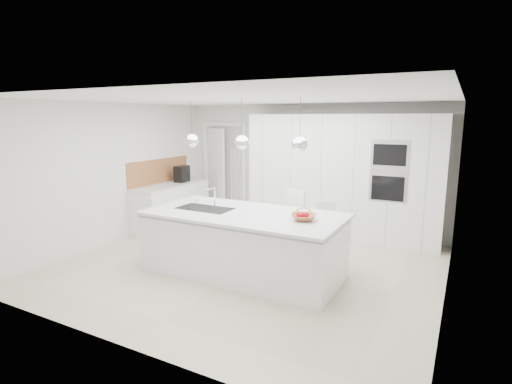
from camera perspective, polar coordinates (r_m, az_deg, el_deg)
The scene contains 28 objects.
floor at distance 6.24m, azimuth -1.31°, elevation -10.44°, with size 5.50×5.50×0.00m, color beige.
wall_back at distance 8.16m, azimuth 7.29°, elevation 3.55°, with size 5.50×5.50×0.00m, color silver.
wall_left at distance 7.63m, azimuth -19.71°, elevation 2.53°, with size 5.00×5.00×0.00m, color silver.
ceiling at distance 5.83m, azimuth -1.42°, elevation 13.16°, with size 5.50×5.50×0.00m, color white.
tall_cabinets at distance 7.64m, azimuth 12.09°, elevation 2.17°, with size 3.60×0.60×2.30m, color white.
oven_stack at distance 7.12m, azimuth 18.44°, elevation 2.88°, with size 0.62×0.04×1.05m, color #A5A5A8, non-canonical shape.
doorway_frame at distance 9.03m, azimuth -4.48°, elevation 2.84°, with size 1.11×0.08×2.13m, color white, non-canonical shape.
hallway_door at distance 9.12m, azimuth -5.97°, elevation 2.77°, with size 0.82×0.04×2.00m, color white.
radiator at distance 8.88m, azimuth -2.75°, elevation 1.59°, with size 0.32×0.04×1.40m, color white, non-canonical shape.
left_base_cabinets at distance 8.41m, azimuth -11.95°, elevation -2.05°, with size 0.60×1.80×0.86m, color white.
left_worktop at distance 8.33m, azimuth -12.07°, elevation 0.97°, with size 0.62×1.82×0.04m, color silver.
oak_backsplash at distance 8.48m, azimuth -13.63°, elevation 2.92°, with size 0.02×1.80×0.50m, color #A76E43.
island_base at distance 5.80m, azimuth -1.93°, elevation -7.57°, with size 2.80×1.20×0.86m, color white.
island_worktop at distance 5.72m, azimuth -1.70°, elevation -3.15°, with size 2.84×1.40×0.04m, color silver.
island_sink at distance 6.03m, azimuth -7.32°, elevation -3.09°, with size 0.84×0.44×0.18m, color #3F3F42, non-canonical shape.
island_tap at distance 6.12m, azimuth -5.90°, elevation -0.66°, with size 0.02×0.02×0.30m, color white.
pendant_left at distance 5.99m, azimuth -9.13°, elevation 7.22°, with size 0.20×0.20×0.20m, color white.
pendant_mid at distance 5.52m, azimuth -2.02°, elevation 7.08°, with size 0.20×0.20×0.20m, color white.
pendant_right at distance 5.15m, azimuth 6.25°, elevation 6.77°, with size 0.20×0.20×0.20m, color white.
fruit_bowl at distance 5.32m, azimuth 6.83°, elevation -3.60°, with size 0.34×0.34×0.08m, color #A76E43.
espresso_machine at distance 8.55m, azimuth -10.53°, elevation 2.57°, with size 0.21×0.32×0.34m, color black.
bar_stool_left at distance 6.32m, azimuth 5.13°, elevation -4.90°, with size 0.37×0.51×1.11m, color white, non-canonical shape.
bar_stool_right at distance 6.21m, azimuth 9.42°, elevation -5.96°, with size 0.32×0.45×0.97m, color white, non-canonical shape.
apple_a at distance 5.31m, azimuth 7.12°, elevation -3.28°, with size 0.09×0.09×0.09m, color #B30919.
apple_b at distance 5.30m, azimuth 6.55°, elevation -3.30°, with size 0.08×0.08×0.08m, color #B30919.
apple_c at distance 5.32m, azimuth 6.29°, elevation -3.26°, with size 0.08×0.08×0.08m, color #B30919.
apple_extra_3 at distance 5.32m, azimuth 6.24°, elevation -3.26°, with size 0.08×0.08×0.08m, color #B30919.
banana_bunch at distance 5.33m, azimuth 6.79°, elevation -2.75°, with size 0.21×0.21×0.03m, color yellow.
Camera 1 is at (2.86, -5.07, 2.24)m, focal length 28.00 mm.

